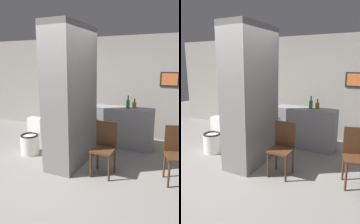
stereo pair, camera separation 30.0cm
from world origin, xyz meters
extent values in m
plane|color=gray|center=(0.00, 0.00, 0.00)|extent=(14.00, 14.00, 0.00)
cube|color=gray|center=(0.00, 2.63, 1.30)|extent=(8.00, 0.06, 2.60)
cube|color=black|center=(-1.60, 2.58, 1.70)|extent=(0.36, 0.02, 0.48)
cube|color=teal|center=(-1.60, 2.57, 1.70)|extent=(0.30, 0.01, 0.39)
cube|color=black|center=(1.50, 2.58, 1.55)|extent=(0.44, 0.02, 0.34)
cube|color=#D86633|center=(1.50, 2.57, 1.55)|extent=(0.36, 0.01, 0.28)
cube|color=gray|center=(-0.09, 0.61, 1.30)|extent=(0.54, 1.23, 2.60)
cylinder|color=black|center=(-0.37, 0.37, 1.55)|extent=(0.03, 0.40, 0.40)
cylinder|color=red|center=(-0.39, 0.37, 1.55)|extent=(0.01, 0.07, 0.07)
cube|color=gray|center=(0.59, 1.82, 0.46)|extent=(1.40, 0.44, 0.93)
cylinder|color=white|center=(-1.11, 0.58, 0.20)|extent=(0.39, 0.39, 0.40)
torus|color=black|center=(-1.11, 0.58, 0.42)|extent=(0.37, 0.37, 0.04)
cube|color=white|center=(-1.11, 0.84, 0.57)|extent=(0.35, 0.20, 0.34)
cylinder|color=#4C2D19|center=(0.50, 0.19, 0.22)|extent=(0.04, 0.04, 0.44)
cylinder|color=#4C2D19|center=(0.82, 0.20, 0.22)|extent=(0.04, 0.04, 0.44)
cylinder|color=#4C2D19|center=(0.49, 0.52, 0.22)|extent=(0.04, 0.04, 0.44)
cylinder|color=#4C2D19|center=(0.82, 0.52, 0.22)|extent=(0.04, 0.04, 0.44)
cube|color=#4C2D19|center=(0.66, 0.36, 0.46)|extent=(0.39, 0.39, 0.04)
cube|color=#4C2D19|center=(0.66, 0.53, 0.70)|extent=(0.38, 0.04, 0.45)
cylinder|color=#4C2D19|center=(1.74, 0.39, 0.22)|extent=(0.04, 0.04, 0.44)
cylinder|color=#4C2D19|center=(1.65, 0.70, 0.22)|extent=(0.04, 0.04, 0.44)
cube|color=#4C2D19|center=(1.85, 0.59, 0.46)|extent=(0.48, 0.48, 0.04)
cube|color=#4C2D19|center=(1.80, 0.76, 0.70)|extent=(0.37, 0.14, 0.45)
torus|color=black|center=(-1.01, 1.74, 0.35)|extent=(0.69, 0.04, 0.69)
torus|color=black|center=(0.06, 1.74, 0.35)|extent=(0.69, 0.04, 0.69)
cylinder|color=maroon|center=(-0.47, 1.74, 0.53)|extent=(0.98, 0.04, 0.04)
cylinder|color=maroon|center=(-0.74, 1.74, 0.53)|extent=(0.03, 0.03, 0.36)
cylinder|color=maroon|center=(0.01, 1.74, 0.53)|extent=(0.03, 0.03, 0.33)
cube|color=black|center=(-0.74, 1.74, 0.73)|extent=(0.16, 0.06, 0.04)
cylinder|color=#262626|center=(0.01, 1.74, 0.69)|extent=(0.03, 0.42, 0.03)
cylinder|color=#267233|center=(0.71, 1.80, 1.02)|extent=(0.08, 0.08, 0.19)
cylinder|color=#267233|center=(0.71, 1.80, 1.15)|extent=(0.03, 0.03, 0.08)
sphere|color=#333333|center=(0.71, 1.80, 1.20)|extent=(0.03, 0.03, 0.03)
cylinder|color=olive|center=(0.83, 1.89, 1.00)|extent=(0.09, 0.09, 0.13)
cylinder|color=olive|center=(0.83, 1.89, 1.09)|extent=(0.04, 0.04, 0.06)
sphere|color=#333333|center=(0.83, 1.89, 1.13)|extent=(0.04, 0.04, 0.04)
camera|label=1|loc=(1.87, -2.96, 1.92)|focal=35.00mm
camera|label=2|loc=(2.14, -2.83, 1.92)|focal=35.00mm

